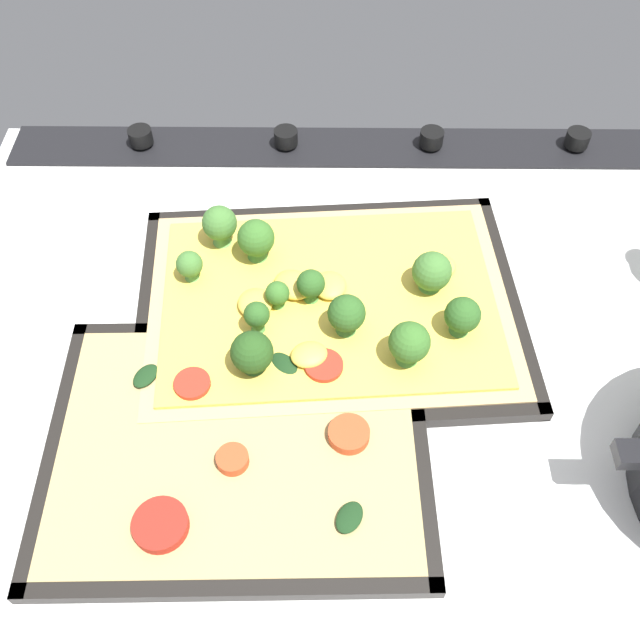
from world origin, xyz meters
TOP-DOWN VIEW (x-y plane):
  - ground_plane at (0.00, 0.00)cm, footprint 85.84×63.87cm
  - stove_control_panel at (-0.00, -28.43)cm, footprint 82.40×7.00cm
  - baking_tray_front at (3.44, -3.76)cm, footprint 38.92×29.78cm
  - broccoli_pizza at (3.65, -3.48)cm, footprint 36.35×27.22cm
  - baking_tray_back at (11.20, 11.38)cm, footprint 32.77×26.01cm
  - veggie_pizza_back at (11.09, 11.37)cm, footprint 30.32×23.56cm

SIDE VIEW (x-z plane):
  - ground_plane at x=0.00cm, z-range -3.00..0.00cm
  - baking_tray_front at x=3.44cm, z-range -0.29..1.01cm
  - baking_tray_back at x=11.20cm, z-range -0.28..1.02cm
  - stove_control_panel at x=0.00cm, z-range -0.76..1.84cm
  - veggie_pizza_back at x=11.09cm, z-range 0.10..2.00cm
  - broccoli_pizza at x=3.65cm, z-range -0.93..4.97cm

